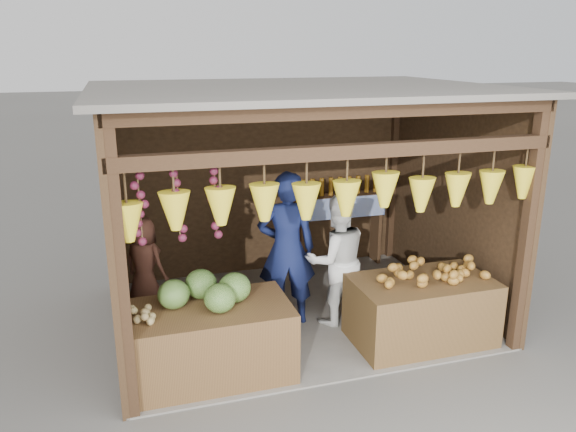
# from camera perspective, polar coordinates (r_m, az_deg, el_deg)

# --- Properties ---
(ground) EXTENTS (80.00, 80.00, 0.00)m
(ground) POSITION_cam_1_polar(r_m,az_deg,el_deg) (6.80, 0.88, -9.89)
(ground) COLOR #514F49
(ground) RESTS_ON ground
(stall_structure) EXTENTS (4.30, 3.30, 2.66)m
(stall_structure) POSITION_cam_1_polar(r_m,az_deg,el_deg) (6.19, 0.77, 3.84)
(stall_structure) COLOR slate
(stall_structure) RESTS_ON ground
(back_shelf) EXTENTS (1.25, 0.32, 1.32)m
(back_shelf) POSITION_cam_1_polar(r_m,az_deg,el_deg) (7.95, 5.29, 0.78)
(back_shelf) COLOR #382314
(back_shelf) RESTS_ON ground
(counter_left) EXTENTS (1.47, 0.85, 0.72)m
(counter_left) POSITION_cam_1_polar(r_m,az_deg,el_deg) (5.52, -7.58, -12.50)
(counter_left) COLOR #52351B
(counter_left) RESTS_ON ground
(counter_right) EXTENTS (1.46, 0.85, 0.71)m
(counter_right) POSITION_cam_1_polar(r_m,az_deg,el_deg) (6.23, 13.34, -9.35)
(counter_right) COLOR #4F371A
(counter_right) RESTS_ON ground
(stool) EXTENTS (0.31, 0.31, 0.29)m
(stool) POSITION_cam_1_polar(r_m,az_deg,el_deg) (6.53, -13.95, -10.15)
(stool) COLOR black
(stool) RESTS_ON ground
(man_standing) EXTENTS (0.71, 0.53, 1.78)m
(man_standing) POSITION_cam_1_polar(r_m,az_deg,el_deg) (6.25, -0.14, -3.42)
(man_standing) COLOR #121B46
(man_standing) RESTS_ON ground
(woman_standing) EXTENTS (0.75, 0.59, 1.51)m
(woman_standing) POSITION_cam_1_polar(r_m,az_deg,el_deg) (6.34, 4.95, -4.49)
(woman_standing) COLOR silver
(woman_standing) RESTS_ON ground
(vendor_seated) EXTENTS (0.59, 0.58, 1.03)m
(vendor_seated) POSITION_cam_1_polar(r_m,az_deg,el_deg) (6.27, -14.37, -4.73)
(vendor_seated) COLOR #542E21
(vendor_seated) RESTS_ON stool
(melon_pile) EXTENTS (1.00, 0.50, 0.32)m
(melon_pile) POSITION_cam_1_polar(r_m,az_deg,el_deg) (5.34, -8.07, -7.36)
(melon_pile) COLOR #225015
(melon_pile) RESTS_ON counter_left
(tanfruit_pile) EXTENTS (0.34, 0.40, 0.13)m
(tanfruit_pile) POSITION_cam_1_polar(r_m,az_deg,el_deg) (5.23, -14.91, -9.47)
(tanfruit_pile) COLOR #A5834C
(tanfruit_pile) RESTS_ON counter_left
(mango_pile) EXTENTS (1.40, 0.64, 0.22)m
(mango_pile) POSITION_cam_1_polar(r_m,az_deg,el_deg) (6.08, 14.13, -5.28)
(mango_pile) COLOR #AE3817
(mango_pile) RESTS_ON counter_right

